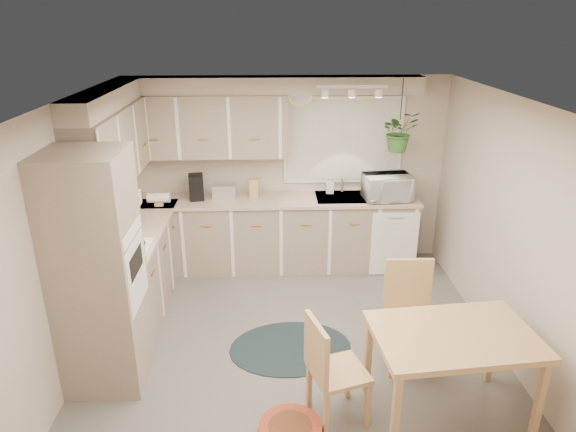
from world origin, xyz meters
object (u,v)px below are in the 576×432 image
Objects in this scene: dining_table at (449,374)px; braided_rug at (290,348)px; chair_back at (411,318)px; microwave at (387,185)px; chair_left at (339,369)px; pet_bed at (290,431)px.

dining_table is 1.59m from braided_rug.
dining_table is 1.25× the size of chair_back.
chair_back reaches higher than dining_table.
chair_left is at bearing -115.11° from microwave.
microwave reaches higher than chair_back.
microwave is (1.30, 2.86, 1.08)m from pet_bed.
chair_left is (-0.89, 0.00, 0.07)m from dining_table.
braided_rug is 1.15m from pet_bed.
dining_table is at bearing 9.54° from pet_bed.
microwave reaches higher than pet_bed.
chair_left is 0.77× the size of braided_rug.
braided_rug is (-1.23, 0.93, -0.39)m from dining_table.
pet_bed is (-0.05, -1.15, 0.05)m from braided_rug.
chair_left is 0.94× the size of chair_back.
chair_back is 0.82× the size of braided_rug.
microwave is (0.91, 2.64, 0.67)m from chair_left.
chair_back is at bearing 102.08° from dining_table.
braided_rug is at bearing 142.81° from dining_table.
pet_bed is (-0.39, -0.22, -0.41)m from chair_left.
chair_left reaches higher than dining_table.
microwave reaches higher than chair_left.
chair_back is 1.74× the size of microwave.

